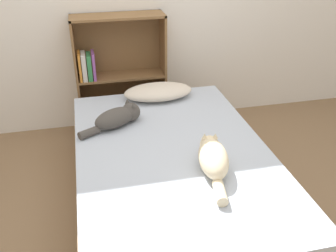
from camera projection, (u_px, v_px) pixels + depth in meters
ground_plane at (173, 206)px, 2.65m from camera, size 8.00×8.00×0.00m
bed at (173, 180)px, 2.53m from camera, size 1.27×1.96×0.47m
pillow at (158, 92)px, 3.08m from camera, size 0.56×0.30×0.12m
cat_light at (213, 158)px, 2.21m from camera, size 0.24×0.55×0.16m
cat_dark at (118, 117)px, 2.68m from camera, size 0.46×0.31×0.16m
bookshelf at (117, 73)px, 3.39m from camera, size 0.79×0.26×1.07m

